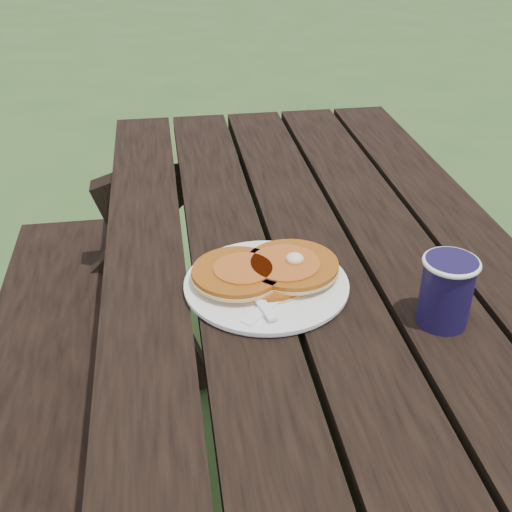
{
  "coord_description": "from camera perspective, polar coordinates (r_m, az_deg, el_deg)",
  "views": [
    {
      "loc": [
        -0.26,
        -0.82,
        1.35
      ],
      "look_at": [
        -0.12,
        0.06,
        0.8
      ],
      "focal_mm": 45.0,
      "sensor_mm": 36.0,
      "label": 1
    }
  ],
  "objects": [
    {
      "name": "pancake_stack",
      "position": [
        1.05,
        0.96,
        -1.28
      ],
      "size": [
        0.24,
        0.16,
        0.04
      ],
      "rotation": [
        0.0,
        0.0,
        0.36
      ],
      "color": "#A65412",
      "rests_on": "plate"
    },
    {
      "name": "picnic_table",
      "position": [
        1.3,
        5.93,
        -17.44
      ],
      "size": [
        1.36,
        1.8,
        0.75
      ],
      "color": "black",
      "rests_on": "ground"
    },
    {
      "name": "plate",
      "position": [
        1.05,
        0.92,
        -2.59
      ],
      "size": [
        0.3,
        0.3,
        0.01
      ],
      "primitive_type": "cylinder",
      "rotation": [
        0.0,
        0.0,
        -0.13
      ],
      "color": "white",
      "rests_on": "picnic_table"
    },
    {
      "name": "knife",
      "position": [
        1.01,
        2.12,
        -3.58
      ],
      "size": [
        0.14,
        0.14,
        0.0
      ],
      "primitive_type": "cube",
      "rotation": [
        0.0,
        0.0,
        -0.78
      ],
      "color": "white",
      "rests_on": "plate"
    },
    {
      "name": "fork",
      "position": [
        1.0,
        0.29,
        -3.91
      ],
      "size": [
        0.07,
        0.16,
        0.01
      ],
      "primitive_type": null,
      "rotation": [
        0.0,
        0.0,
        0.25
      ],
      "color": "white",
      "rests_on": "plate"
    },
    {
      "name": "coffee_cup",
      "position": [
        0.99,
        16.61,
        -2.73
      ],
      "size": [
        0.08,
        0.08,
        0.11
      ],
      "rotation": [
        0.0,
        0.0,
        -0.01
      ],
      "color": "#160F36",
      "rests_on": "picnic_table"
    }
  ]
}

